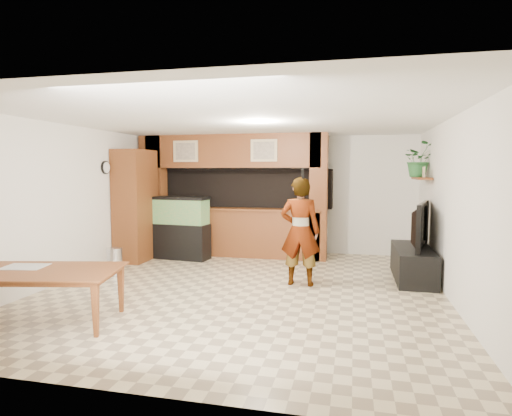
% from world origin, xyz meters
% --- Properties ---
extents(floor, '(6.50, 6.50, 0.00)m').
position_xyz_m(floor, '(0.00, 0.00, 0.00)').
color(floor, beige).
rests_on(floor, ground).
extents(ceiling, '(6.50, 6.50, 0.00)m').
position_xyz_m(ceiling, '(0.00, 0.00, 2.60)').
color(ceiling, white).
rests_on(ceiling, wall_back).
extents(wall_back, '(6.00, 0.00, 6.00)m').
position_xyz_m(wall_back, '(0.00, 3.25, 1.30)').
color(wall_back, silver).
rests_on(wall_back, floor).
extents(wall_left, '(0.00, 6.50, 6.50)m').
position_xyz_m(wall_left, '(-3.00, 0.00, 1.30)').
color(wall_left, silver).
rests_on(wall_left, floor).
extents(wall_right, '(0.00, 6.50, 6.50)m').
position_xyz_m(wall_right, '(3.00, 0.00, 1.30)').
color(wall_right, silver).
rests_on(wall_right, floor).
extents(partition, '(4.20, 0.99, 2.60)m').
position_xyz_m(partition, '(-0.95, 2.64, 1.31)').
color(partition, brown).
rests_on(partition, floor).
extents(wall_clock, '(0.05, 0.25, 0.25)m').
position_xyz_m(wall_clock, '(-2.97, 1.00, 1.90)').
color(wall_clock, black).
rests_on(wall_clock, wall_left).
extents(wall_shelf, '(0.25, 0.90, 0.04)m').
position_xyz_m(wall_shelf, '(2.85, 1.95, 1.70)').
color(wall_shelf, brown).
rests_on(wall_shelf, wall_right).
extents(pantry_cabinet, '(0.56, 0.92, 2.26)m').
position_xyz_m(pantry_cabinet, '(-2.70, 1.62, 1.13)').
color(pantry_cabinet, brown).
rests_on(pantry_cabinet, floor).
extents(trash_can, '(0.27, 0.27, 0.49)m').
position_xyz_m(trash_can, '(-2.43, 0.34, 0.24)').
color(trash_can, '#B2B2B7').
rests_on(trash_can, floor).
extents(aquarium, '(1.18, 0.44, 1.30)m').
position_xyz_m(aquarium, '(-1.85, 1.95, 0.64)').
color(aquarium, black).
rests_on(aquarium, floor).
extents(tv_stand, '(0.60, 1.63, 0.54)m').
position_xyz_m(tv_stand, '(2.65, 1.23, 0.27)').
color(tv_stand, black).
rests_on(tv_stand, floor).
extents(television, '(0.49, 1.34, 0.77)m').
position_xyz_m(television, '(2.65, 1.23, 0.93)').
color(television, black).
rests_on(television, tv_stand).
extents(photo_frame, '(0.03, 0.14, 0.19)m').
position_xyz_m(photo_frame, '(2.85, 1.73, 1.81)').
color(photo_frame, tan).
rests_on(photo_frame, wall_shelf).
extents(potted_plant, '(0.71, 0.65, 0.66)m').
position_xyz_m(potted_plant, '(2.82, 2.13, 2.05)').
color(potted_plant, '#26602C').
rests_on(potted_plant, wall_shelf).
extents(person, '(0.64, 0.43, 1.74)m').
position_xyz_m(person, '(0.82, 0.45, 0.87)').
color(person, '#957C51').
rests_on(person, floor).
extents(microphone, '(0.04, 0.10, 0.17)m').
position_xyz_m(microphone, '(0.87, 0.29, 1.79)').
color(microphone, black).
rests_on(microphone, person).
extents(dining_table, '(2.03, 1.39, 0.65)m').
position_xyz_m(dining_table, '(-2.00, -2.03, 0.33)').
color(dining_table, brown).
rests_on(dining_table, floor).
extents(newspaper_a, '(0.56, 0.45, 0.01)m').
position_xyz_m(newspaper_a, '(-2.31, -1.88, 0.65)').
color(newspaper_a, silver).
rests_on(newspaper_a, dining_table).
extents(counter_box, '(0.34, 0.28, 0.19)m').
position_xyz_m(counter_box, '(0.55, 2.45, 1.14)').
color(counter_box, '#A37B58').
rests_on(counter_box, partition).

